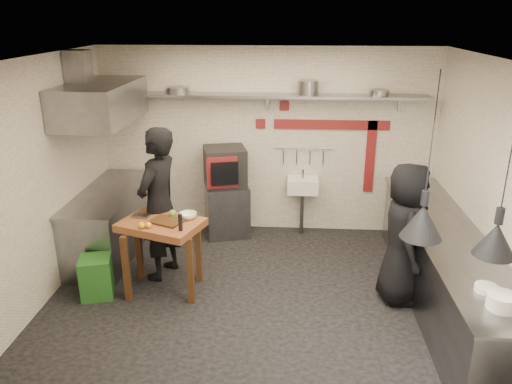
# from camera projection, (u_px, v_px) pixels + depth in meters

# --- Properties ---
(floor) EXTENTS (5.00, 5.00, 0.00)m
(floor) POSITION_uv_depth(u_px,v_px,m) (258.00, 297.00, 6.03)
(floor) COLOR black
(floor) RESTS_ON ground
(ceiling) EXTENTS (5.00, 5.00, 0.00)m
(ceiling) POSITION_uv_depth(u_px,v_px,m) (258.00, 58.00, 5.08)
(ceiling) COLOR beige
(ceiling) RESTS_ON floor
(wall_back) EXTENTS (5.00, 0.04, 2.80)m
(wall_back) POSITION_uv_depth(u_px,v_px,m) (267.00, 142.00, 7.52)
(wall_back) COLOR silver
(wall_back) RESTS_ON floor
(wall_front) EXTENTS (5.00, 0.04, 2.80)m
(wall_front) POSITION_uv_depth(u_px,v_px,m) (239.00, 284.00, 3.58)
(wall_front) COLOR silver
(wall_front) RESTS_ON floor
(wall_left) EXTENTS (0.04, 4.20, 2.80)m
(wall_left) POSITION_uv_depth(u_px,v_px,m) (41.00, 183.00, 5.72)
(wall_left) COLOR silver
(wall_left) RESTS_ON floor
(wall_right) EXTENTS (0.04, 4.20, 2.80)m
(wall_right) POSITION_uv_depth(u_px,v_px,m) (488.00, 193.00, 5.39)
(wall_right) COLOR silver
(wall_right) RESTS_ON floor
(red_band_horiz) EXTENTS (1.70, 0.02, 0.14)m
(red_band_horiz) POSITION_uv_depth(u_px,v_px,m) (332.00, 125.00, 7.35)
(red_band_horiz) COLOR maroon
(red_band_horiz) RESTS_ON wall_back
(red_band_vert) EXTENTS (0.14, 0.02, 1.10)m
(red_band_vert) POSITION_uv_depth(u_px,v_px,m) (370.00, 157.00, 7.47)
(red_band_vert) COLOR maroon
(red_band_vert) RESTS_ON wall_back
(red_tile_a) EXTENTS (0.14, 0.02, 0.14)m
(red_tile_a) POSITION_uv_depth(u_px,v_px,m) (284.00, 106.00, 7.30)
(red_tile_a) COLOR maroon
(red_tile_a) RESTS_ON wall_back
(red_tile_b) EXTENTS (0.14, 0.02, 0.14)m
(red_tile_b) POSITION_uv_depth(u_px,v_px,m) (261.00, 124.00, 7.42)
(red_tile_b) COLOR maroon
(red_tile_b) RESTS_ON wall_back
(back_shelf) EXTENTS (4.60, 0.34, 0.04)m
(back_shelf) POSITION_uv_depth(u_px,v_px,m) (267.00, 96.00, 7.11)
(back_shelf) COLOR slate
(back_shelf) RESTS_ON wall_back
(shelf_bracket_left) EXTENTS (0.04, 0.06, 0.24)m
(shelf_bracket_left) POSITION_uv_depth(u_px,v_px,m) (140.00, 100.00, 7.41)
(shelf_bracket_left) COLOR slate
(shelf_bracket_left) RESTS_ON wall_back
(shelf_bracket_mid) EXTENTS (0.04, 0.06, 0.24)m
(shelf_bracket_mid) POSITION_uv_depth(u_px,v_px,m) (267.00, 101.00, 7.29)
(shelf_bracket_mid) COLOR slate
(shelf_bracket_mid) RESTS_ON wall_back
(shelf_bracket_right) EXTENTS (0.04, 0.06, 0.24)m
(shelf_bracket_right) POSITION_uv_depth(u_px,v_px,m) (399.00, 103.00, 7.16)
(shelf_bracket_right) COLOR slate
(shelf_bracket_right) RESTS_ON wall_back
(pan_far_left) EXTENTS (0.42, 0.42, 0.09)m
(pan_far_left) POSITION_uv_depth(u_px,v_px,m) (178.00, 90.00, 7.17)
(pan_far_left) COLOR slate
(pan_far_left) RESTS_ON back_shelf
(pan_mid_left) EXTENTS (0.24, 0.24, 0.07)m
(pan_mid_left) POSITION_uv_depth(u_px,v_px,m) (174.00, 91.00, 7.18)
(pan_mid_left) COLOR slate
(pan_mid_left) RESTS_ON back_shelf
(stock_pot) EXTENTS (0.36, 0.36, 0.20)m
(stock_pot) POSITION_uv_depth(u_px,v_px,m) (308.00, 88.00, 7.03)
(stock_pot) COLOR slate
(stock_pot) RESTS_ON back_shelf
(pan_right) EXTENTS (0.34, 0.34, 0.08)m
(pan_right) POSITION_uv_depth(u_px,v_px,m) (379.00, 93.00, 6.99)
(pan_right) COLOR slate
(pan_right) RESTS_ON back_shelf
(oven_stand) EXTENTS (0.75, 0.71, 0.80)m
(oven_stand) POSITION_uv_depth(u_px,v_px,m) (227.00, 210.00, 7.62)
(oven_stand) COLOR slate
(oven_stand) RESTS_ON floor
(combi_oven) EXTENTS (0.71, 0.68, 0.58)m
(combi_oven) POSITION_uv_depth(u_px,v_px,m) (225.00, 167.00, 7.37)
(combi_oven) COLOR black
(combi_oven) RESTS_ON oven_stand
(oven_door) EXTENTS (0.43, 0.14, 0.46)m
(oven_door) POSITION_uv_depth(u_px,v_px,m) (222.00, 173.00, 7.09)
(oven_door) COLOR maroon
(oven_door) RESTS_ON combi_oven
(oven_glass) EXTENTS (0.38, 0.12, 0.34)m
(oven_glass) POSITION_uv_depth(u_px,v_px,m) (225.00, 174.00, 7.05)
(oven_glass) COLOR black
(oven_glass) RESTS_ON oven_door
(hand_sink) EXTENTS (0.46, 0.34, 0.22)m
(hand_sink) POSITION_uv_depth(u_px,v_px,m) (303.00, 185.00, 7.53)
(hand_sink) COLOR white
(hand_sink) RESTS_ON wall_back
(sink_tap) EXTENTS (0.03, 0.03, 0.14)m
(sink_tap) POSITION_uv_depth(u_px,v_px,m) (303.00, 174.00, 7.47)
(sink_tap) COLOR slate
(sink_tap) RESTS_ON hand_sink
(sink_drain) EXTENTS (0.06, 0.06, 0.66)m
(sink_drain) POSITION_uv_depth(u_px,v_px,m) (302.00, 213.00, 7.64)
(sink_drain) COLOR slate
(sink_drain) RESTS_ON floor
(utensil_rail) EXTENTS (0.90, 0.02, 0.02)m
(utensil_rail) POSITION_uv_depth(u_px,v_px,m) (304.00, 148.00, 7.48)
(utensil_rail) COLOR slate
(utensil_rail) RESTS_ON wall_back
(counter_right) EXTENTS (0.70, 3.80, 0.90)m
(counter_right) POSITION_uv_depth(u_px,v_px,m) (444.00, 270.00, 5.74)
(counter_right) COLOR slate
(counter_right) RESTS_ON floor
(counter_right_top) EXTENTS (0.76, 3.90, 0.03)m
(counter_right_top) POSITION_uv_depth(u_px,v_px,m) (449.00, 233.00, 5.58)
(counter_right_top) COLOR slate
(counter_right_top) RESTS_ON counter_right
(plate_stack) EXTENTS (0.31, 0.31, 0.13)m
(plate_stack) POSITION_uv_depth(u_px,v_px,m) (502.00, 302.00, 4.11)
(plate_stack) COLOR white
(plate_stack) RESTS_ON counter_right_top
(small_bowl_right) EXTENTS (0.25, 0.25, 0.05)m
(small_bowl_right) POSITION_uv_depth(u_px,v_px,m) (487.00, 288.00, 4.38)
(small_bowl_right) COLOR white
(small_bowl_right) RESTS_ON counter_right_top
(counter_left) EXTENTS (0.70, 1.90, 0.90)m
(counter_left) POSITION_uv_depth(u_px,v_px,m) (110.00, 223.00, 7.00)
(counter_left) COLOR slate
(counter_left) RESTS_ON floor
(counter_left_top) EXTENTS (0.76, 2.00, 0.03)m
(counter_left_top) POSITION_uv_depth(u_px,v_px,m) (107.00, 192.00, 6.84)
(counter_left_top) COLOR slate
(counter_left_top) RESTS_ON counter_left
(extractor_hood) EXTENTS (0.78, 1.60, 0.50)m
(extractor_hood) POSITION_uv_depth(u_px,v_px,m) (101.00, 102.00, 6.42)
(extractor_hood) COLOR slate
(extractor_hood) RESTS_ON ceiling
(hood_duct) EXTENTS (0.28, 0.28, 0.50)m
(hood_duct) POSITION_uv_depth(u_px,v_px,m) (78.00, 70.00, 6.30)
(hood_duct) COLOR slate
(hood_duct) RESTS_ON ceiling
(green_bin) EXTENTS (0.45, 0.45, 0.50)m
(green_bin) POSITION_uv_depth(u_px,v_px,m) (96.00, 277.00, 5.98)
(green_bin) COLOR #246221
(green_bin) RESTS_ON floor
(prep_table) EXTENTS (1.08, 0.91, 0.92)m
(prep_table) POSITION_uv_depth(u_px,v_px,m) (163.00, 256.00, 6.03)
(prep_table) COLOR brown
(prep_table) RESTS_ON floor
(cutting_board) EXTENTS (0.44, 0.39, 0.02)m
(cutting_board) POSITION_uv_depth(u_px,v_px,m) (167.00, 221.00, 5.85)
(cutting_board) COLOR #452A15
(cutting_board) RESTS_ON prep_table
(pepper_mill) EXTENTS (0.06, 0.06, 0.20)m
(pepper_mill) POSITION_uv_depth(u_px,v_px,m) (180.00, 222.00, 5.60)
(pepper_mill) COLOR black
(pepper_mill) RESTS_ON prep_table
(lemon_a) EXTENTS (0.09, 0.09, 0.07)m
(lemon_a) POSITION_uv_depth(u_px,v_px,m) (142.00, 225.00, 5.67)
(lemon_a) COLOR #F0AA18
(lemon_a) RESTS_ON prep_table
(lemon_b) EXTENTS (0.07, 0.07, 0.07)m
(lemon_b) POSITION_uv_depth(u_px,v_px,m) (148.00, 225.00, 5.68)
(lemon_b) COLOR #F0AA18
(lemon_b) RESTS_ON prep_table
(veg_ball) EXTENTS (0.11, 0.11, 0.09)m
(veg_ball) POSITION_uv_depth(u_px,v_px,m) (172.00, 213.00, 5.98)
(veg_ball) COLOR olive
(veg_ball) RESTS_ON prep_table
(steel_tray) EXTENTS (0.22, 0.16, 0.03)m
(steel_tray) POSITION_uv_depth(u_px,v_px,m) (141.00, 216.00, 6.00)
(steel_tray) COLOR slate
(steel_tray) RESTS_ON prep_table
(bowl) EXTENTS (0.27, 0.27, 0.07)m
(bowl) POSITION_uv_depth(u_px,v_px,m) (188.00, 216.00, 5.96)
(bowl) COLOR white
(bowl) RESTS_ON prep_table
(heat_lamp_near) EXTENTS (0.39, 0.39, 1.54)m
(heat_lamp_near) POSITION_uv_depth(u_px,v_px,m) (430.00, 158.00, 4.39)
(heat_lamp_near) COLOR black
(heat_lamp_near) RESTS_ON ceiling
(heat_lamp_far) EXTENTS (0.36, 0.36, 1.48)m
(heat_lamp_far) POSITION_uv_depth(u_px,v_px,m) (508.00, 171.00, 3.94)
(heat_lamp_far) COLOR black
(heat_lamp_far) RESTS_ON ceiling
(chef_left) EXTENTS (0.67, 0.83, 1.96)m
(chef_left) POSITION_uv_depth(u_px,v_px,m) (159.00, 204.00, 6.22)
(chef_left) COLOR black
(chef_left) RESTS_ON floor
(chef_right) EXTENTS (0.59, 0.86, 1.69)m
(chef_right) POSITION_uv_depth(u_px,v_px,m) (404.00, 234.00, 5.73)
(chef_right) COLOR black
(chef_right) RESTS_ON floor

